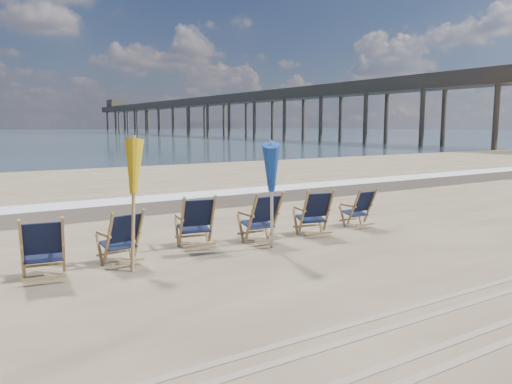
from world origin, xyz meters
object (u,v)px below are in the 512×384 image
beach_chair_3 (277,216)px  umbrella_blue (272,168)px  beach_chair_1 (139,236)px  beach_chair_4 (329,212)px  fishing_pier (221,111)px  beach_chair_5 (370,207)px  beach_chair_0 (63,248)px  beach_chair_2 (212,221)px  umbrella_yellow (132,173)px

beach_chair_3 → umbrella_blue: size_ratio=0.50×
beach_chair_1 → beach_chair_4: bearing=170.3°
fishing_pier → beach_chair_5: bearing=-116.1°
beach_chair_0 → beach_chair_3: (3.94, 0.30, 0.02)m
beach_chair_0 → umbrella_blue: 3.58m
beach_chair_2 → beach_chair_3: 1.27m
beach_chair_1 → umbrella_yellow: 1.08m
beach_chair_3 → beach_chair_4: 1.19m
beach_chair_0 → beach_chair_1: size_ratio=1.06×
umbrella_yellow → fishing_pier: size_ratio=0.01×
beach_chair_5 → umbrella_blue: bearing=12.4°
beach_chair_2 → beach_chair_5: bearing=-172.8°
beach_chair_0 → beach_chair_1: bearing=-157.1°
beach_chair_0 → beach_chair_3: 3.95m
beach_chair_1 → beach_chair_2: (1.48, 0.29, 0.04)m
beach_chair_4 → umbrella_blue: size_ratio=0.49×
umbrella_yellow → fishing_pier: bearing=60.7°
beach_chair_0 → beach_chair_5: size_ratio=1.10×
beach_chair_3 → umbrella_blue: bearing=49.1°
beach_chair_3 → fishing_pier: 81.91m
beach_chair_4 → umbrella_blue: (-1.70, -0.46, 1.01)m
beach_chair_1 → beach_chair_5: bearing=173.0°
fishing_pier → beach_chair_4: bearing=-116.9°
beach_chair_5 → beach_chair_1: bearing=1.3°
beach_chair_0 → fishing_pier: bearing=-110.5°
beach_chair_2 → umbrella_blue: bearing=140.5°
beach_chair_3 → beach_chair_5: bearing=-177.3°
umbrella_yellow → beach_chair_2: bearing=17.5°
beach_chair_5 → umbrella_yellow: bearing=3.7°
beach_chair_3 → umbrella_yellow: 3.05m
beach_chair_5 → fishing_pier: 80.67m
umbrella_blue → fishing_pier: 82.61m
beach_chair_0 → beach_chair_2: (2.70, 0.58, 0.02)m
beach_chair_4 → beach_chair_5: size_ratio=1.12×
beach_chair_0 → beach_chair_1: 1.26m
beach_chair_1 → umbrella_blue: umbrella_blue is taller
beach_chair_3 → umbrella_blue: (-0.51, -0.57, 1.00)m
beach_chair_3 → fishing_pier: size_ratio=0.01×
beach_chair_2 → fishing_pier: (39.19, 72.19, 4.15)m
beach_chair_0 → umbrella_yellow: bearing=-167.1°
beach_chair_0 → umbrella_blue: (3.43, -0.27, 1.01)m
beach_chair_4 → beach_chair_0: bearing=15.2°
beach_chair_2 → umbrella_yellow: 1.99m
beach_chair_1 → beach_chair_4: size_ratio=0.94×
beach_chair_5 → fishing_pier: fishing_pier is taller
beach_chair_2 → beach_chair_5: 3.81m
umbrella_yellow → umbrella_blue: 2.39m
beach_chair_3 → umbrella_yellow: (-2.87, -0.24, 1.01)m
beach_chair_4 → beach_chair_1: bearing=11.5°
fishing_pier → beach_chair_3: bearing=-117.6°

